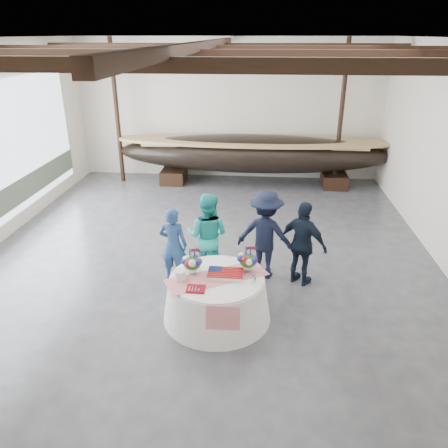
{
  "coord_description": "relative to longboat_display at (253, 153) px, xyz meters",
  "views": [
    {
      "loc": [
        1.12,
        -8.65,
        4.58
      ],
      "look_at": [
        0.44,
        -0.9,
        1.17
      ],
      "focal_mm": 35.0,
      "sensor_mm": 36.0,
      "label": 1
    }
  ],
  "objects": [
    {
      "name": "floor",
      "position": [
        -0.86,
        -5.1,
        -1.05
      ],
      "size": [
        10.0,
        12.0,
        0.01
      ],
      "primitive_type": "cube",
      "color": "#3D3D42",
      "rests_on": "ground"
    },
    {
      "name": "wall_back",
      "position": [
        -0.86,
        0.9,
        1.2
      ],
      "size": [
        10.0,
        0.02,
        4.5
      ],
      "primitive_type": "cube",
      "color": "silver",
      "rests_on": "ground"
    },
    {
      "name": "wall_front",
      "position": [
        -0.86,
        -11.1,
        1.2
      ],
      "size": [
        10.0,
        0.02,
        4.5
      ],
      "primitive_type": "cube",
      "color": "silver",
      "rests_on": "ground"
    },
    {
      "name": "ceiling",
      "position": [
        -0.86,
        -5.1,
        3.45
      ],
      "size": [
        10.0,
        12.0,
        0.01
      ],
      "primitive_type": "cube",
      "color": "white",
      "rests_on": "wall_back"
    },
    {
      "name": "pavilion_structure",
      "position": [
        -0.86,
        -4.24,
        2.95
      ],
      "size": [
        9.8,
        11.76,
        4.5
      ],
      "color": "black",
      "rests_on": "ground"
    },
    {
      "name": "open_bay",
      "position": [
        -5.81,
        -4.1,
        0.78
      ],
      "size": [
        0.03,
        7.0,
        3.2
      ],
      "color": "silver",
      "rests_on": "ground"
    },
    {
      "name": "longboat_display",
      "position": [
        0.0,
        0.0,
        0.0
      ],
      "size": [
        8.76,
        1.75,
        1.64
      ],
      "color": "black",
      "rests_on": "ground"
    },
    {
      "name": "banquet_table",
      "position": [
        -0.42,
        -7.4,
        -0.65
      ],
      "size": [
        1.87,
        1.87,
        0.8
      ],
      "color": "white",
      "rests_on": "ground"
    },
    {
      "name": "tabletop_items",
      "position": [
        -0.43,
        -7.28,
        -0.1
      ],
      "size": [
        1.78,
        1.3,
        0.4
      ],
      "color": "red",
      "rests_on": "banquet_table"
    },
    {
      "name": "guest_woman_blue",
      "position": [
        -1.4,
        -6.2,
        -0.27
      ],
      "size": [
        0.61,
        0.44,
        1.55
      ],
      "primitive_type": "imported",
      "rotation": [
        0.0,
        0.0,
        3.02
      ],
      "color": "navy",
      "rests_on": "ground"
    },
    {
      "name": "guest_woman_teal",
      "position": [
        -0.75,
        -5.99,
        -0.16
      ],
      "size": [
        0.99,
        0.84,
        1.79
      ],
      "primitive_type": "imported",
      "rotation": [
        0.0,
        0.0,
        2.94
      ],
      "color": "#21ADA4",
      "rests_on": "ground"
    },
    {
      "name": "guest_man_left",
      "position": [
        0.4,
        -5.86,
        -0.14
      ],
      "size": [
        1.31,
        0.95,
        1.82
      ],
      "primitive_type": "imported",
      "rotation": [
        0.0,
        0.0,
        2.89
      ],
      "color": "black",
      "rests_on": "ground"
    },
    {
      "name": "guest_man_right",
      "position": [
        1.12,
        -6.11,
        -0.19
      ],
      "size": [
        1.06,
        0.91,
        1.71
      ],
      "primitive_type": "imported",
      "rotation": [
        0.0,
        0.0,
        2.54
      ],
      "color": "black",
      "rests_on": "ground"
    }
  ]
}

